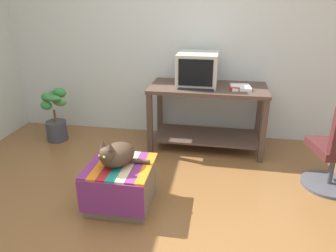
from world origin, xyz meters
TOP-DOWN VIEW (x-y plane):
  - ground_plane at (0.00, 0.00)m, footprint 14.00×14.00m
  - back_wall at (0.00, 2.05)m, footprint 8.00×0.10m
  - desk at (0.30, 1.60)m, footprint 1.36×0.68m
  - tv_monitor at (0.16, 1.64)m, footprint 0.46×0.49m
  - keyboard at (0.17, 1.45)m, footprint 0.41×0.16m
  - book at (0.66, 1.55)m, footprint 0.23×0.26m
  - ottoman_with_blanket at (-0.38, 0.28)m, footprint 0.56×0.56m
  - cat at (-0.40, 0.27)m, footprint 0.45×0.41m
  - potted_plant at (-1.61, 1.50)m, footprint 0.34×0.32m
  - stapler at (0.59, 1.44)m, footprint 0.11×0.05m

SIDE VIEW (x-z plane):
  - ground_plane at x=0.00m, z-range 0.00..0.00m
  - ottoman_with_blanket at x=-0.38m, z-range 0.00..0.39m
  - potted_plant at x=-1.61m, z-range -0.04..0.64m
  - cat at x=-0.40m, z-range 0.36..0.63m
  - desk at x=0.30m, z-range 0.14..0.91m
  - keyboard at x=0.17m, z-range 0.77..0.80m
  - book at x=0.66m, z-range 0.77..0.81m
  - stapler at x=0.59m, z-range 0.77..0.81m
  - tv_monitor at x=0.16m, z-range 0.77..1.14m
  - back_wall at x=0.00m, z-range 0.00..2.60m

